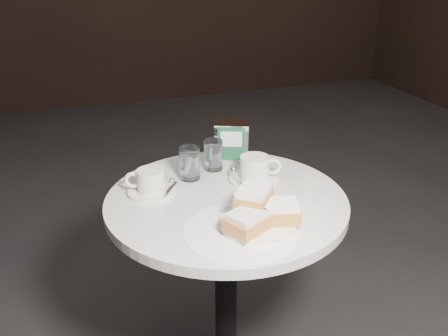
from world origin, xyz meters
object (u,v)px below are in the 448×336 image
water_glass_right (213,155)px  napkin_dispenser (232,140)px  coffee_cup_right (255,170)px  water_glass_left (190,164)px  coffee_cup_left (151,183)px  beignet_plate (259,215)px  cafe_table (226,255)px

water_glass_right → napkin_dispenser: (0.09, 0.06, 0.02)m
coffee_cup_right → water_glass_left: size_ratio=1.81×
coffee_cup_left → coffee_cup_right: bearing=15.6°
coffee_cup_left → water_glass_left: (0.14, 0.06, 0.02)m
water_glass_left → beignet_plate: bearing=-75.3°
cafe_table → coffee_cup_right: size_ratio=3.98×
beignet_plate → water_glass_left: size_ratio=2.23×
beignet_plate → coffee_cup_right: (0.09, 0.26, -0.00)m
water_glass_right → coffee_cup_right: bearing=-53.6°
coffee_cup_left → napkin_dispenser: bearing=47.6°
coffee_cup_left → napkin_dispenser: (0.31, 0.16, 0.03)m
coffee_cup_left → coffee_cup_right: (0.32, -0.02, 0.00)m
beignet_plate → water_glass_right: (0.00, 0.38, 0.01)m
beignet_plate → water_glass_right: 0.38m
cafe_table → beignet_plate: bearing=-81.8°
beignet_plate → coffee_cup_left: (-0.22, 0.28, -0.00)m
water_glass_left → coffee_cup_left: bearing=-156.7°
cafe_table → coffee_cup_right: (0.12, 0.08, 0.23)m
cafe_table → coffee_cup_right: 0.27m
coffee_cup_right → napkin_dispenser: bearing=106.4°
napkin_dispenser → coffee_cup_left: bearing=-129.8°
cafe_table → water_glass_right: size_ratio=7.58×
coffee_cup_left → cafe_table: bearing=-6.8°
napkin_dispenser → coffee_cup_right: bearing=-65.4°
cafe_table → napkin_dispenser: napkin_dispenser is taller
water_glass_left → napkin_dispenser: (0.18, 0.11, 0.02)m
water_glass_left → napkin_dispenser: size_ratio=0.76×
cafe_table → coffee_cup_right: coffee_cup_right is taller
beignet_plate → napkin_dispenser: size_ratio=1.68×
beignet_plate → water_glass_right: size_ratio=2.35×
cafe_table → coffee_cup_left: coffee_cup_left is taller
cafe_table → coffee_cup_right: bearing=32.3°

